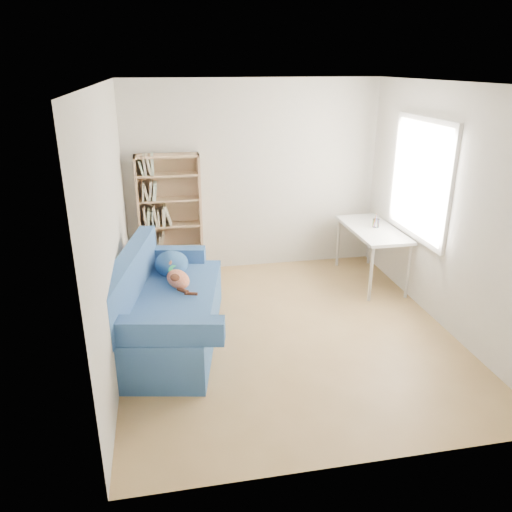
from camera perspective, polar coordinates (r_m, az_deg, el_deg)
The scene contains 6 objects.
ground at distance 5.59m, azimuth 3.54°, elevation -8.58°, with size 4.00×4.00×0.00m, color #9D7946.
room_shell at distance 5.04m, azimuth 4.97°, elevation 8.11°, with size 3.54×4.04×2.62m.
sofa at distance 5.35m, azimuth -10.36°, elevation -5.82°, with size 1.31×2.17×0.98m.
bookshelf at distance 6.84m, azimuth -9.74°, elevation 3.92°, with size 0.84×0.26×1.67m.
desk at distance 6.75m, azimuth 13.17°, elevation 2.59°, with size 0.59×1.29×0.75m.
pen_cup at distance 6.76m, azimuth 13.56°, elevation 3.78°, with size 0.09×0.09×0.18m.
Camera 1 is at (-1.25, -4.69, 2.77)m, focal length 35.00 mm.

